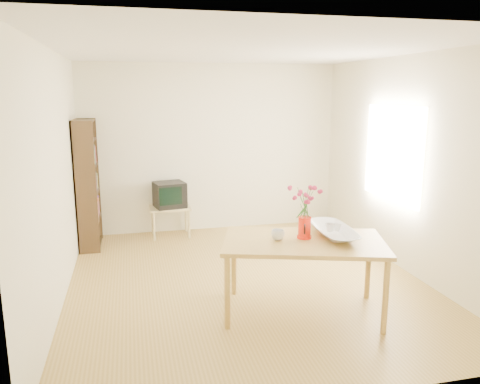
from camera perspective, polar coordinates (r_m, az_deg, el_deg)
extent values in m
plane|color=olive|center=(5.56, 0.72, -10.76)|extent=(4.50, 4.50, 0.00)
plane|color=white|center=(5.15, 0.80, 16.98)|extent=(4.50, 4.50, 0.00)
plane|color=#EFE8C0|center=(7.38, -3.49, 5.33)|extent=(4.00, 0.00, 4.00)
plane|color=#EFE8C0|center=(3.12, 10.84, -4.05)|extent=(4.00, 0.00, 4.00)
plane|color=#EFE8C0|center=(5.11, -21.58, 1.55)|extent=(0.00, 4.50, 4.50)
plane|color=#EFE8C0|center=(6.00, 19.65, 3.13)|extent=(0.00, 4.50, 4.50)
plane|color=white|center=(6.23, 18.08, 4.47)|extent=(0.00, 1.30, 1.30)
cube|color=#A37D37|center=(4.61, 7.79, -6.09)|extent=(1.74, 1.30, 0.04)
cylinder|color=#A37D37|center=(4.39, -1.55, -12.17)|extent=(0.06, 0.06, 0.71)
cylinder|color=#A37D37|center=(4.50, 17.32, -12.12)|extent=(0.06, 0.06, 0.71)
cylinder|color=#A37D37|center=(5.09, -0.76, -8.66)|extent=(0.06, 0.06, 0.71)
cylinder|color=#A37D37|center=(5.19, 15.36, -8.72)|extent=(0.06, 0.06, 0.71)
cube|color=tan|center=(7.18, -8.53, -1.91)|extent=(0.60, 0.45, 0.03)
cylinder|color=tan|center=(7.04, -10.46, -4.19)|extent=(0.04, 0.04, 0.43)
cylinder|color=tan|center=(7.08, -6.25, -3.97)|extent=(0.04, 0.04, 0.43)
cylinder|color=tan|center=(7.40, -10.61, -3.41)|extent=(0.04, 0.04, 0.43)
cylinder|color=tan|center=(7.44, -6.60, -3.20)|extent=(0.04, 0.04, 0.43)
cube|color=black|center=(6.54, -18.32, 0.34)|extent=(0.28, 0.02, 1.80)
cube|color=black|center=(7.20, -17.88, 1.39)|extent=(0.28, 0.03, 1.80)
cube|color=black|center=(6.88, -19.18, 0.83)|extent=(0.02, 0.70, 1.80)
cube|color=black|center=(7.08, -17.64, -5.96)|extent=(0.27, 0.65, 0.02)
cube|color=black|center=(6.98, -17.82, -3.14)|extent=(0.27, 0.65, 0.02)
cube|color=black|center=(6.89, -18.02, -0.09)|extent=(0.27, 0.65, 0.02)
cube|color=black|center=(6.83, -18.23, 3.03)|extent=(0.27, 0.65, 0.02)
cube|color=black|center=(6.79, -18.43, 6.03)|extent=(0.27, 0.65, 0.02)
cube|color=black|center=(6.77, -18.57, 8.22)|extent=(0.27, 0.65, 0.02)
cylinder|color=red|center=(4.64, 7.86, -4.37)|extent=(0.12, 0.12, 0.21)
cylinder|color=red|center=(4.67, 7.83, -5.44)|extent=(0.14, 0.14, 0.02)
cylinder|color=red|center=(4.61, 7.90, -3.10)|extent=(0.13, 0.13, 0.01)
cone|color=red|center=(4.58, 8.36, -3.54)|extent=(0.06, 0.08, 0.06)
torus|color=black|center=(4.69, 7.25, -4.03)|extent=(0.05, 0.10, 0.10)
imported|color=white|center=(4.57, 4.63, -5.24)|extent=(0.17, 0.17, 0.10)
imported|color=white|center=(4.72, 11.43, -2.38)|extent=(0.56, 0.56, 0.50)
imported|color=white|center=(4.72, 10.97, -2.94)|extent=(0.11, 0.11, 0.07)
imported|color=white|center=(4.77, 11.80, -2.89)|extent=(0.08, 0.08, 0.06)
cube|color=black|center=(7.13, -8.58, -0.32)|extent=(0.51, 0.48, 0.38)
cube|color=black|center=(7.20, -8.64, -0.04)|extent=(0.34, 0.28, 0.27)
cube|color=black|center=(6.93, -8.45, -0.51)|extent=(0.34, 0.08, 0.27)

